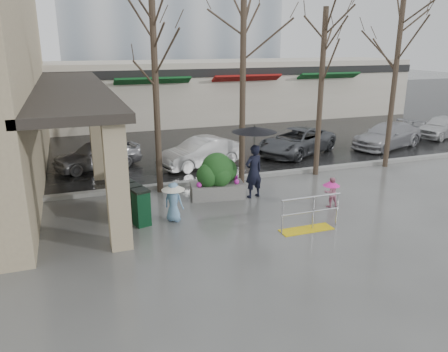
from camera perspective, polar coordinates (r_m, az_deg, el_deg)
ground at (r=13.45m, az=3.30°, el=-5.82°), size 120.00×120.00×0.00m
street_asphalt at (r=34.14m, az=-11.37°, el=7.97°), size 120.00×36.00×0.01m
curb at (r=16.94m, az=-1.97°, el=-0.62°), size 120.00×0.30×0.15m
canopy_slab at (r=19.44m, az=-19.78°, el=11.39°), size 2.80×18.00×0.25m
pillar_front at (r=11.47m, az=-13.78°, el=-1.09°), size 0.55×0.55×3.50m
pillar_back at (r=17.75m, az=-16.18°, el=5.11°), size 0.55×0.55×3.50m
storefront_row at (r=30.32m, az=-6.59°, el=10.91°), size 34.00×6.74×4.00m
handrail at (r=12.90m, az=11.03°, el=-5.35°), size 1.90×0.50×1.03m
tree_west at (r=15.26m, az=-9.15°, el=16.34°), size 3.20×3.20×6.80m
tree_midwest at (r=16.17m, az=2.53°, el=17.09°), size 3.20×3.20×7.00m
tree_mideast at (r=17.69m, az=12.84°, el=15.49°), size 3.20×3.20×6.50m
tree_east at (r=19.77m, az=21.93°, el=16.37°), size 3.20×3.20×7.20m
woman at (r=14.98m, az=3.94°, el=2.91°), size 1.54×1.54×2.56m
child_pink at (r=14.78m, az=13.81°, el=-1.78°), size 0.56×0.56×1.00m
child_blue at (r=13.23m, az=-6.62°, el=-2.92°), size 0.72×0.72×1.23m
planter at (r=15.16m, az=-0.89°, el=-0.02°), size 1.96×1.21×1.61m
news_boxes at (r=13.80m, az=-12.14°, el=-3.09°), size 0.99×2.05×1.12m
car_a at (r=19.51m, az=-16.19°, el=2.77°), size 3.98×2.55×1.26m
car_b at (r=19.02m, az=-3.00°, el=3.08°), size 4.05×2.41×1.26m
car_c at (r=21.48m, az=9.45°, el=4.50°), size 4.98×3.98×1.26m
car_d at (r=24.05m, az=20.56°, el=4.99°), size 4.67×2.98×1.26m
car_e at (r=27.87m, az=26.52°, el=5.81°), size 3.97×2.50×1.26m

